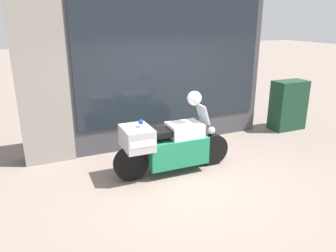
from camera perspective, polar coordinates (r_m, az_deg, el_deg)
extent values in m
plane|color=gray|center=(5.98, 4.35, -9.17)|extent=(60.00, 60.00, 0.00)
cube|color=#424247|center=(7.19, -2.99, 10.64)|extent=(5.45, 0.40, 3.60)
cube|color=gray|center=(6.75, -21.38, 8.93)|extent=(0.95, 0.55, 3.60)
cube|color=#1E262D|center=(7.16, 1.00, 11.03)|extent=(4.26, 0.02, 2.60)
cube|color=slate|center=(7.70, -0.05, -0.48)|extent=(4.04, 0.30, 0.55)
cube|color=silver|center=(7.59, -0.48, 6.18)|extent=(4.04, 0.02, 1.26)
cube|color=beige|center=(7.35, -0.05, 10.73)|extent=(4.04, 0.30, 0.02)
cube|color=#B7B2A8|center=(6.90, -10.99, 10.24)|extent=(0.18, 0.04, 0.06)
cube|color=black|center=(7.17, -3.55, 10.83)|extent=(0.18, 0.04, 0.06)
cube|color=#C68E19|center=(7.55, 3.28, 11.21)|extent=(0.18, 0.04, 0.06)
cube|color=maroon|center=(8.03, 9.38, 11.42)|extent=(0.18, 0.04, 0.06)
cube|color=red|center=(7.08, -10.23, 1.02)|extent=(0.19, 0.01, 0.27)
cube|color=white|center=(7.35, -3.16, 1.92)|extent=(0.19, 0.02, 0.27)
cube|color=#2D8E42|center=(7.72, 3.32, 2.71)|extent=(0.19, 0.03, 0.27)
cube|color=yellow|center=(8.18, 9.16, 3.40)|extent=(0.19, 0.03, 0.27)
cylinder|color=black|center=(6.48, 7.75, -4.05)|extent=(0.62, 0.15, 0.62)
cylinder|color=black|center=(5.85, -6.46, -6.51)|extent=(0.62, 0.15, 0.62)
cube|color=#1E8456|center=(6.09, 1.38, -4.23)|extent=(1.13, 0.54, 0.50)
cube|color=white|center=(6.03, 2.91, -0.79)|extent=(0.62, 0.48, 0.28)
cube|color=black|center=(5.85, -0.88, -1.05)|extent=(0.66, 0.40, 0.10)
cube|color=#B7B7BC|center=(5.71, -5.45, -2.07)|extent=(0.50, 0.66, 0.38)
cube|color=white|center=(5.71, -5.45, -2.07)|extent=(0.45, 0.67, 0.11)
cube|color=#B2BCC6|center=(6.11, 6.06, 2.16)|extent=(0.14, 0.37, 0.36)
sphere|color=white|center=(6.32, 7.58, -0.76)|extent=(0.14, 0.14, 0.14)
sphere|color=blue|center=(5.64, -4.74, 0.71)|extent=(0.09, 0.09, 0.09)
cube|color=#193D28|center=(8.96, 20.20, 3.43)|extent=(0.87, 0.49, 1.26)
sphere|color=white|center=(5.94, 4.60, 4.84)|extent=(0.26, 0.26, 0.26)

